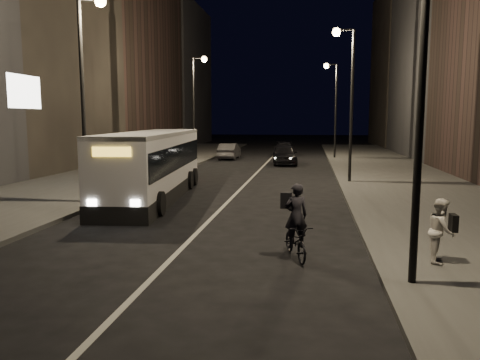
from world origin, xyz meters
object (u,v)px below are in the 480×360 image
(city_bus, at_px, (153,162))
(car_mid, at_px, (229,151))
(car_far, at_px, (284,149))
(streetlight_left_near, at_px, (88,72))
(cyclist_on_bicycle, at_px, (296,234))
(car_near, at_px, (285,155))
(pedestrian_woman, at_px, (441,230))
(streetlight_right_near, at_px, (410,25))
(streetlight_right_mid, at_px, (347,84))
(streetlight_left_far, at_px, (196,95))
(streetlight_right_far, at_px, (333,98))

(city_bus, height_order, car_mid, city_bus)
(car_mid, xyz_separation_m, car_far, (4.62, 3.83, -0.03))
(streetlight_left_near, distance_m, car_far, 27.74)
(cyclist_on_bicycle, bearing_deg, car_near, 75.64)
(streetlight_left_near, relative_size, pedestrian_woman, 5.30)
(streetlight_right_near, distance_m, cyclist_on_bicycle, 5.51)
(streetlight_right_mid, xyz_separation_m, city_bus, (-8.80, -5.89, -3.75))
(streetlight_right_near, bearing_deg, streetlight_right_mid, 90.00)
(streetlight_left_far, distance_m, car_near, 8.26)
(streetlight_right_far, bearing_deg, streetlight_right_near, -90.00)
(streetlight_right_mid, relative_size, city_bus, 0.73)
(streetlight_right_near, bearing_deg, streetlight_right_far, 90.00)
(streetlight_right_mid, height_order, pedestrian_woman, streetlight_right_mid)
(car_near, bearing_deg, car_far, 87.87)
(streetlight_right_mid, xyz_separation_m, pedestrian_woman, (1.21, -14.47, -4.43))
(city_bus, bearing_deg, car_mid, 85.24)
(car_far, bearing_deg, car_near, -89.01)
(streetlight_right_mid, xyz_separation_m, car_mid, (-8.93, 14.76, -4.67))
(cyclist_on_bicycle, bearing_deg, pedestrian_woman, -22.96)
(car_near, height_order, car_far, car_near)
(streetlight_right_mid, bearing_deg, car_near, 109.83)
(streetlight_right_mid, bearing_deg, streetlight_left_far, 136.84)
(streetlight_right_far, relative_size, cyclist_on_bicycle, 4.14)
(streetlight_right_near, distance_m, streetlight_left_far, 28.10)
(pedestrian_woman, bearing_deg, cyclist_on_bicycle, 98.42)
(streetlight_left_far, height_order, pedestrian_woman, streetlight_left_far)
(car_mid, bearing_deg, cyclist_on_bicycle, 102.70)
(city_bus, xyz_separation_m, car_far, (4.49, 24.48, -0.95))
(streetlight_left_far, bearing_deg, city_bus, -83.29)
(streetlight_left_far, height_order, car_mid, streetlight_left_far)
(city_bus, bearing_deg, streetlight_left_far, 91.57)
(car_far, bearing_deg, pedestrian_woman, -82.98)
(streetlight_right_near, xyz_separation_m, streetlight_left_far, (-10.66, 26.00, 0.00))
(streetlight_left_near, bearing_deg, cyclist_on_bicycle, -36.14)
(streetlight_right_mid, bearing_deg, car_mid, 121.17)
(streetlight_left_far, bearing_deg, car_far, 53.51)
(streetlight_right_near, xyz_separation_m, streetlight_right_mid, (0.00, 16.00, 0.00))
(streetlight_left_near, height_order, car_near, streetlight_left_near)
(streetlight_left_far, height_order, cyclist_on_bicycle, streetlight_left_far)
(cyclist_on_bicycle, xyz_separation_m, pedestrian_woman, (3.41, -0.29, 0.27))
(car_near, height_order, car_mid, car_near)
(car_near, bearing_deg, cyclist_on_bicycle, -91.82)
(streetlight_right_near, height_order, car_near, streetlight_right_near)
(streetlight_right_near, bearing_deg, car_near, 98.19)
(streetlight_right_mid, height_order, car_mid, streetlight_right_mid)
(streetlight_right_far, xyz_separation_m, streetlight_left_near, (-10.66, -24.00, 0.00))
(city_bus, xyz_separation_m, car_near, (4.97, 16.51, -0.85))
(car_near, bearing_deg, pedestrian_woman, -84.22)
(car_near, relative_size, car_mid, 1.06)
(streetlight_left_far, relative_size, city_bus, 0.73)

